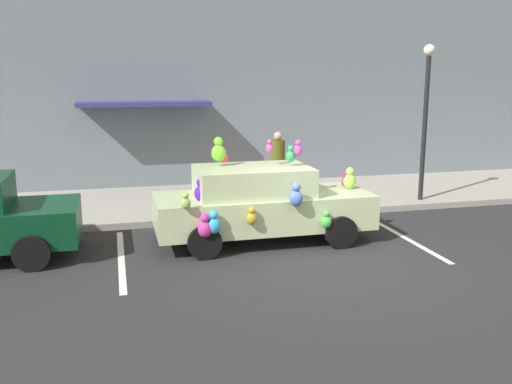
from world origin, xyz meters
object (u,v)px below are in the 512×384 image
plush_covered_car (261,203)px  teddy_bear_on_sidewalk (246,196)px  street_lamp_post (426,107)px  pedestrian_near_shopfront (278,168)px

plush_covered_car → teddy_bear_on_sidewalk: plush_covered_car is taller
street_lamp_post → pedestrian_near_shopfront: 4.04m
plush_covered_car → street_lamp_post: street_lamp_post is taller
teddy_bear_on_sidewalk → plush_covered_car: bearing=-96.0°
plush_covered_car → pedestrian_near_shopfront: (1.26, 3.03, 0.16)m
plush_covered_car → pedestrian_near_shopfront: bearing=67.4°
teddy_bear_on_sidewalk → street_lamp_post: street_lamp_post is taller
teddy_bear_on_sidewalk → pedestrian_near_shopfront: (1.03, 0.84, 0.49)m
teddy_bear_on_sidewalk → street_lamp_post: 5.07m
plush_covered_car → teddy_bear_on_sidewalk: size_ratio=6.36×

